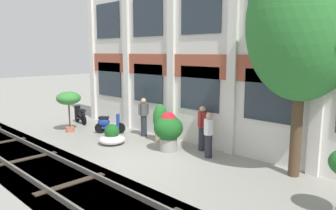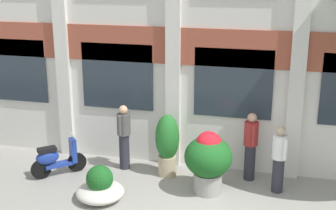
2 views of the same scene
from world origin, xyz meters
name	(u,v)px [view 1 (image 1 of 2)]	position (x,y,z in m)	size (l,w,h in m)	color
ground_plane	(148,161)	(0.00, 0.00, 0.00)	(80.00, 80.00, 0.00)	gray
apartment_facade	(204,45)	(0.00, 2.92, 3.90)	(15.14, 0.64, 7.83)	silver
rail_tracks	(72,189)	(0.00, -2.81, -0.13)	(22.78, 2.80, 0.43)	#4C473F
broadleaf_tree	(303,27)	(4.06, 2.19, 4.32)	(3.30, 3.14, 6.59)	#4C3826
potted_plant_fluted_column	(168,129)	(-0.34, 1.32, 0.83)	(1.08, 1.08, 1.47)	gray
potted_plant_terracotta_small	(69,100)	(-5.59, 0.18, 1.49)	(1.09, 1.09, 1.87)	#B76647
potted_plant_stone_basin	(160,122)	(-1.45, 1.97, 0.84)	(0.59, 0.59, 1.56)	tan
potted_plant_wide_bowl	(112,137)	(-2.57, 0.38, 0.29)	(1.06, 1.06, 0.81)	beige
scooter_near_curb	(108,124)	(-4.09, 1.27, 0.44)	(1.07, 1.01, 0.98)	black
scooter_second_parked	(81,115)	(-6.76, 1.44, 0.44)	(1.38, 0.52, 0.98)	black
resident_by_doorway	(202,127)	(0.52, 2.24, 0.90)	(0.34, 0.51, 1.68)	#282833
resident_watching_tracks	(209,134)	(1.20, 1.75, 0.85)	(0.34, 0.46, 1.58)	#282833
resident_near_plants	(144,116)	(-2.61, 2.09, 0.90)	(0.34, 0.53, 1.67)	#282833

